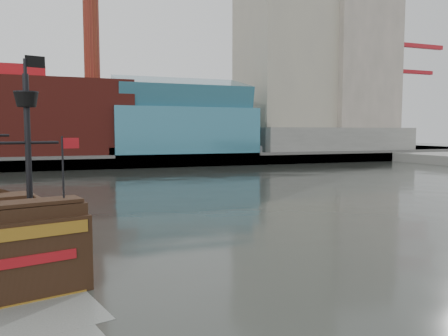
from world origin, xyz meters
name	(u,v)px	position (x,y,z in m)	size (l,w,h in m)	color
ground	(319,249)	(0.00, 0.00, 0.00)	(400.00, 400.00, 0.00)	#252823
promenade_far	(122,155)	(0.00, 92.00, 1.00)	(220.00, 60.00, 2.00)	slate
seawall	(142,161)	(0.00, 62.50, 1.30)	(220.00, 1.00, 2.60)	#4C4C49
skyline	(146,59)	(5.21, 84.56, 24.55)	(149.00, 45.00, 62.00)	#776247
crane_a	(397,91)	(78.63, 82.00, 19.11)	(22.50, 4.00, 32.25)	slate
crane_b	(398,105)	(88.23, 92.00, 15.57)	(19.10, 4.00, 26.25)	slate
pirate_ship	(6,244)	(-17.19, 3.17, 1.11)	(8.83, 17.09, 12.27)	black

